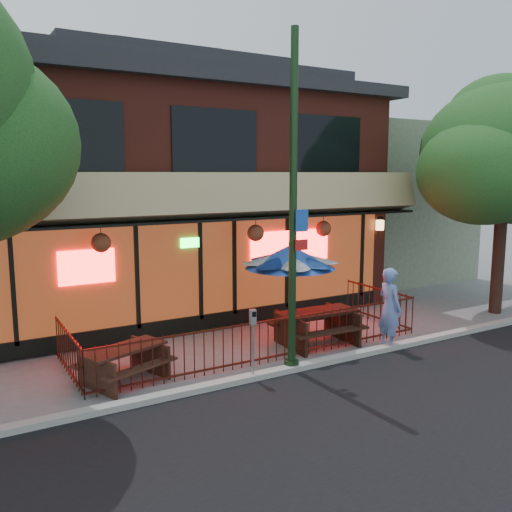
{
  "coord_description": "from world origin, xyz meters",
  "views": [
    {
      "loc": [
        -6.24,
        -9.61,
        4.16
      ],
      "look_at": [
        0.52,
        2.0,
        2.1
      ],
      "focal_mm": 38.0,
      "sensor_mm": 36.0,
      "label": 1
    }
  ],
  "objects_px": {
    "street_light": "(293,223)",
    "patio_umbrella": "(290,257)",
    "street_tree_right": "(504,145)",
    "pedestrian": "(390,308)",
    "parking_meter_near": "(253,332)",
    "picnic_table_right": "(317,322)",
    "picnic_table_left": "(124,359)"
  },
  "relations": [
    {
      "from": "street_light",
      "to": "patio_umbrella",
      "type": "xyz_separation_m",
      "value": [
        1.04,
        1.65,
        -1.0
      ]
    },
    {
      "from": "street_light",
      "to": "street_tree_right",
      "type": "height_order",
      "value": "street_tree_right"
    },
    {
      "from": "pedestrian",
      "to": "parking_meter_near",
      "type": "relative_size",
      "value": 1.34
    },
    {
      "from": "street_tree_right",
      "to": "street_light",
      "type": "bearing_deg",
      "value": -172.99
    },
    {
      "from": "picnic_table_right",
      "to": "parking_meter_near",
      "type": "bearing_deg",
      "value": -154.64
    },
    {
      "from": "pedestrian",
      "to": "street_tree_right",
      "type": "bearing_deg",
      "value": -75.25
    },
    {
      "from": "picnic_table_right",
      "to": "patio_umbrella",
      "type": "distance_m",
      "value": 1.74
    },
    {
      "from": "picnic_table_left",
      "to": "patio_umbrella",
      "type": "distance_m",
      "value": 4.68
    },
    {
      "from": "street_light",
      "to": "picnic_table_left",
      "type": "distance_m",
      "value": 4.38
    },
    {
      "from": "street_tree_right",
      "to": "patio_umbrella",
      "type": "relative_size",
      "value": 2.79
    },
    {
      "from": "street_light",
      "to": "picnic_table_left",
      "type": "relative_size",
      "value": 3.45
    },
    {
      "from": "street_light",
      "to": "parking_meter_near",
      "type": "bearing_deg",
      "value": -175.58
    },
    {
      "from": "pedestrian",
      "to": "picnic_table_left",
      "type": "bearing_deg",
      "value": 84.83
    },
    {
      "from": "picnic_table_right",
      "to": "picnic_table_left",
      "type": "bearing_deg",
      "value": 180.0
    },
    {
      "from": "picnic_table_right",
      "to": "pedestrian",
      "type": "height_order",
      "value": "pedestrian"
    },
    {
      "from": "parking_meter_near",
      "to": "pedestrian",
      "type": "bearing_deg",
      "value": 1.94
    },
    {
      "from": "street_light",
      "to": "street_tree_right",
      "type": "xyz_separation_m",
      "value": [
        8.04,
        0.99,
        1.81
      ]
    },
    {
      "from": "picnic_table_left",
      "to": "street_light",
      "type": "bearing_deg",
      "value": -18.53
    },
    {
      "from": "picnic_table_right",
      "to": "patio_umbrella",
      "type": "relative_size",
      "value": 0.81
    },
    {
      "from": "patio_umbrella",
      "to": "street_tree_right",
      "type": "bearing_deg",
      "value": -5.37
    },
    {
      "from": "picnic_table_left",
      "to": "picnic_table_right",
      "type": "bearing_deg",
      "value": -0.0
    },
    {
      "from": "street_tree_right",
      "to": "picnic_table_left",
      "type": "xyz_separation_m",
      "value": [
        -11.33,
        0.11,
        -4.48
      ]
    },
    {
      "from": "street_tree_right",
      "to": "picnic_table_left",
      "type": "distance_m",
      "value": 12.19
    },
    {
      "from": "street_light",
      "to": "parking_meter_near",
      "type": "relative_size",
      "value": 4.79
    },
    {
      "from": "picnic_table_left",
      "to": "pedestrian",
      "type": "distance_m",
      "value": 6.24
    },
    {
      "from": "picnic_table_right",
      "to": "parking_meter_near",
      "type": "xyz_separation_m",
      "value": [
        -2.49,
        -1.18,
        0.43
      ]
    },
    {
      "from": "street_light",
      "to": "parking_meter_near",
      "type": "distance_m",
      "value": 2.38
    },
    {
      "from": "street_tree_right",
      "to": "picnic_table_right",
      "type": "xyz_separation_m",
      "value": [
        -6.55,
        0.11,
        -4.4
      ]
    },
    {
      "from": "street_light",
      "to": "picnic_table_right",
      "type": "distance_m",
      "value": 3.19
    },
    {
      "from": "street_light",
      "to": "picnic_table_right",
      "type": "height_order",
      "value": "street_light"
    },
    {
      "from": "pedestrian",
      "to": "patio_umbrella",
      "type": "bearing_deg",
      "value": 53.01
    },
    {
      "from": "street_light",
      "to": "picnic_table_left",
      "type": "height_order",
      "value": "street_light"
    }
  ]
}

